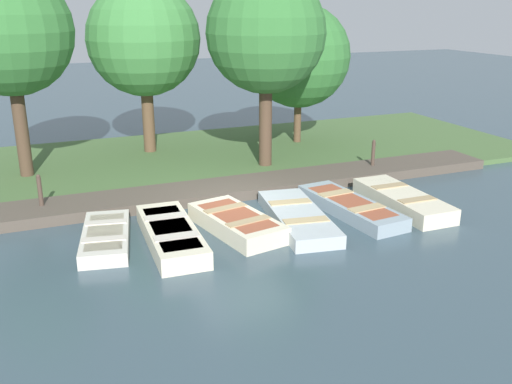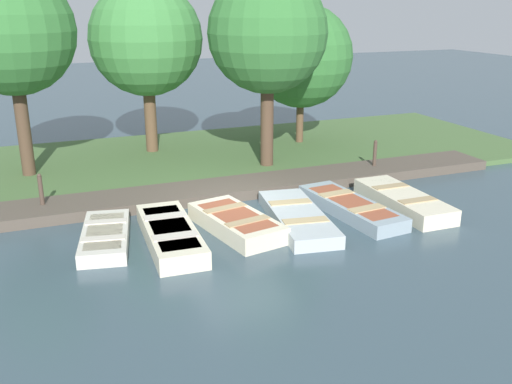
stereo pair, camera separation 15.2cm
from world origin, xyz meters
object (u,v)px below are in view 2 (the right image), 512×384
object	(u,v)px
rowboat_4	(351,207)
mooring_post_far	(375,157)
rowboat_2	(236,222)
rowboat_3	(297,217)
rowboat_0	(105,236)
park_tree_right	(301,56)
park_tree_center	(268,34)
mooring_post_near	(41,194)
rowboat_5	(403,200)
park_tree_left	(146,39)
park_tree_far_left	(11,32)
rowboat_1	(170,234)

from	to	relation	value
rowboat_4	mooring_post_far	distance (m)	3.74
rowboat_2	rowboat_3	bearing A→B (deg)	74.80
rowboat_0	park_tree_right	xyz separation A→B (m)	(-6.53, 7.93, 3.10)
mooring_post_far	park_tree_center	world-z (taller)	park_tree_center
rowboat_3	mooring_post_near	bearing A→B (deg)	-108.05
rowboat_3	park_tree_center	bearing A→B (deg)	175.35
rowboat_5	park_tree_left	distance (m)	9.92
park_tree_far_left	park_tree_center	xyz separation A→B (m)	(1.64, 7.08, -0.10)
rowboat_0	rowboat_4	xyz separation A→B (m)	(0.39, 6.04, 0.02)
rowboat_1	park_tree_right	world-z (taller)	park_tree_right
rowboat_1	park_tree_right	distance (m)	10.12
mooring_post_far	park_tree_left	distance (m)	8.37
rowboat_4	rowboat_3	bearing A→B (deg)	-91.10
park_tree_right	mooring_post_near	bearing A→B (deg)	-65.63
rowboat_2	mooring_post_near	distance (m)	5.03
rowboat_5	park_tree_right	distance (m)	7.71
rowboat_0	rowboat_1	distance (m)	1.45
rowboat_1	rowboat_4	bearing A→B (deg)	94.29
rowboat_2	mooring_post_near	xyz separation A→B (m)	(-2.80, -4.17, 0.33)
rowboat_1	park_tree_center	distance (m)	7.43
rowboat_2	park_tree_right	distance (m)	9.07
rowboat_3	park_tree_right	bearing A→B (deg)	162.87
rowboat_0	mooring_post_near	bearing A→B (deg)	-142.17
park_tree_far_left	park_tree_center	bearing A→B (deg)	76.94
rowboat_1	park_tree_left	xyz separation A→B (m)	(-7.73, 1.21, 3.72)
rowboat_3	rowboat_5	size ratio (longest dim) A/B	1.12
park_tree_far_left	mooring_post_far	bearing A→B (deg)	71.55
rowboat_0	rowboat_1	size ratio (longest dim) A/B	0.83
rowboat_0	mooring_post_near	world-z (taller)	mooring_post_near
rowboat_0	park_tree_far_left	bearing A→B (deg)	-154.64
rowboat_2	park_tree_left	xyz separation A→B (m)	(-7.62, -0.38, 3.72)
rowboat_2	park_tree_right	xyz separation A→B (m)	(-6.94, 4.98, 3.05)
rowboat_2	mooring_post_far	distance (m)	6.23
park_tree_far_left	park_tree_right	distance (m)	9.51
park_tree_center	mooring_post_near	bearing A→B (deg)	-76.05
rowboat_5	mooring_post_near	size ratio (longest dim) A/B	2.92
rowboat_2	rowboat_4	bearing A→B (deg)	79.10
park_tree_left	park_tree_far_left	bearing A→B (deg)	-69.88
mooring_post_far	park_tree_left	world-z (taller)	park_tree_left
mooring_post_near	park_tree_far_left	bearing A→B (deg)	-175.41
rowboat_1	park_tree_far_left	bearing A→B (deg)	-152.92
rowboat_0	mooring_post_near	distance (m)	2.71
rowboat_2	mooring_post_near	bearing A→B (deg)	-135.17
rowboat_3	mooring_post_far	bearing A→B (deg)	134.75
rowboat_1	rowboat_2	size ratio (longest dim) A/B	1.15
rowboat_2	park_tree_far_left	size ratio (longest dim) A/B	0.47
park_tree_center	park_tree_right	xyz separation A→B (m)	(-2.45, 2.34, -0.94)
rowboat_3	park_tree_center	world-z (taller)	park_tree_center
rowboat_0	rowboat_5	distance (m)	7.53
rowboat_1	mooring_post_far	bearing A→B (deg)	114.79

